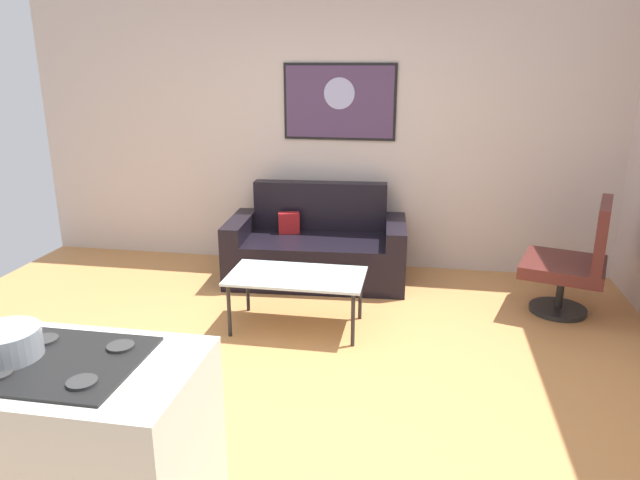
{
  "coord_description": "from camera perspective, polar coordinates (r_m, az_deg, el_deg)",
  "views": [
    {
      "loc": [
        0.76,
        -3.28,
        2.0
      ],
      "look_at": [
        0.03,
        0.9,
        0.7
      ],
      "focal_mm": 32.76,
      "sensor_mm": 36.0,
      "label": 1
    }
  ],
  "objects": [
    {
      "name": "mixing_bowl",
      "position": [
        2.62,
        -28.36,
        -9.05
      ],
      "size": [
        0.27,
        0.27,
        0.13
      ],
      "color": "gray",
      "rests_on": "kitchen_counter"
    },
    {
      "name": "back_wall",
      "position": [
        5.79,
        2.43,
        11.07
      ],
      "size": [
        6.4,
        0.05,
        2.8
      ],
      "primitive_type": "cube",
      "color": "beige",
      "rests_on": "ground"
    },
    {
      "name": "wall_painting",
      "position": [
        5.73,
        1.91,
        13.34
      ],
      "size": [
        1.09,
        0.03,
        0.72
      ],
      "color": "black"
    },
    {
      "name": "coffee_table",
      "position": [
        4.49,
        -2.31,
        -3.83
      ],
      "size": [
        1.04,
        0.57,
        0.44
      ],
      "color": "silver",
      "rests_on": "ground"
    },
    {
      "name": "ground",
      "position": [
        3.93,
        -2.73,
        -13.95
      ],
      "size": [
        6.4,
        6.4,
        0.04
      ],
      "primitive_type": "cube",
      "color": "#BE7F46"
    },
    {
      "name": "kitchen_counter",
      "position": [
        2.9,
        -27.87,
        -17.76
      ],
      "size": [
        1.64,
        0.66,
        0.9
      ],
      "color": "silver",
      "rests_on": "ground"
    },
    {
      "name": "armchair",
      "position": [
        5.14,
        23.7,
        -1.89
      ],
      "size": [
        0.79,
        0.81,
        0.97
      ],
      "color": "black",
      "rests_on": "ground"
    },
    {
      "name": "couch",
      "position": [
        5.54,
        -0.31,
        -0.93
      ],
      "size": [
        1.7,
        0.92,
        0.88
      ],
      "color": "black",
      "rests_on": "ground"
    }
  ]
}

